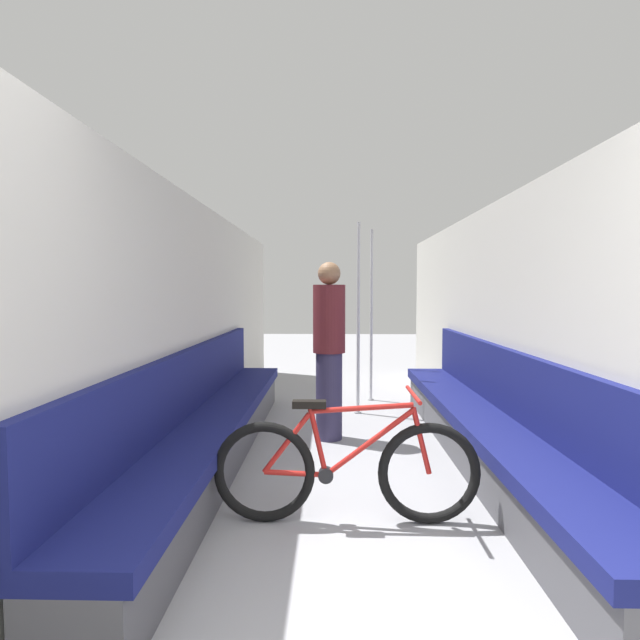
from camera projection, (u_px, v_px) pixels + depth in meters
wall_left at (180, 328)px, 4.01m from camera, size 0.10×9.08×2.18m
wall_right at (520, 329)px, 3.94m from camera, size 0.10×9.08×2.18m
bench_seat_row_left at (212, 428)px, 3.99m from camera, size 0.49×4.55×0.93m
bench_seat_row_right at (487, 430)px, 3.94m from camera, size 0.49×4.55×0.93m
bicycle at (346, 469)px, 2.97m from camera, size 1.59×0.46×0.79m
grab_pole_near at (358, 321)px, 5.61m from camera, size 0.08×0.08×2.16m
grab_pole_far at (371, 318)px, 6.29m from camera, size 0.08×0.08×2.16m
passenger_standing at (329, 348)px, 4.64m from camera, size 0.30×0.30×1.66m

